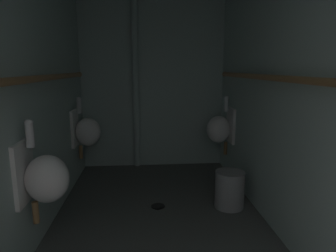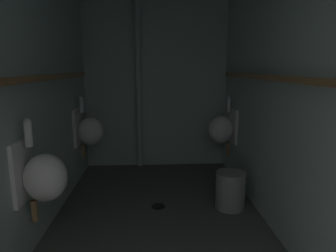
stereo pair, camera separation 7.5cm
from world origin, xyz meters
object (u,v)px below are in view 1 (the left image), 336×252
urinal_left_mid (44,177)px  floor_drain (158,206)px  waste_bin (229,189)px  urinal_right_mid (220,128)px  urinal_left_far (86,131)px  standpipe_back_wall (136,81)px

urinal_left_mid → floor_drain: 1.29m
floor_drain → waste_bin: size_ratio=0.38×
urinal_left_mid → urinal_right_mid: size_ratio=1.00×
urinal_right_mid → urinal_left_mid: bearing=-136.7°
urinal_left_mid → urinal_left_far: same height
urinal_left_far → waste_bin: bearing=-28.3°
urinal_right_mid → floor_drain: urinal_right_mid is taller
standpipe_back_wall → urinal_left_mid: bearing=-106.5°
waste_bin → floor_drain: bearing=175.2°
urinal_right_mid → standpipe_back_wall: (-1.06, 0.44, 0.57)m
floor_drain → waste_bin: 0.74m
urinal_right_mid → standpipe_back_wall: 1.28m
standpipe_back_wall → waste_bin: standpipe_back_wall is taller
urinal_right_mid → waste_bin: urinal_right_mid is taller
urinal_right_mid → waste_bin: (-0.11, -0.86, -0.45)m
urinal_left_far → floor_drain: bearing=-43.0°
urinal_left_mid → floor_drain: size_ratio=5.39×
urinal_left_far → waste_bin: urinal_left_far is taller
floor_drain → waste_bin: (0.72, -0.06, 0.18)m
urinal_left_mid → waste_bin: bearing=24.5°
floor_drain → standpipe_back_wall: bearing=100.7°
floor_drain → waste_bin: waste_bin is taller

